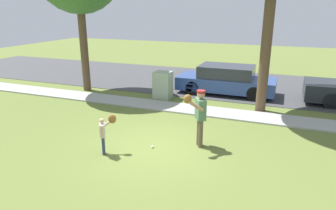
# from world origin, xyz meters

# --- Properties ---
(ground_plane) EXTENTS (48.00, 48.00, 0.00)m
(ground_plane) POSITION_xyz_m (0.00, 3.50, 0.00)
(ground_plane) COLOR olive
(sidewalk_strip) EXTENTS (36.00, 1.20, 0.06)m
(sidewalk_strip) POSITION_xyz_m (0.00, 3.60, 0.03)
(sidewalk_strip) COLOR #A3A39E
(sidewalk_strip) RESTS_ON ground
(road_surface) EXTENTS (36.00, 6.80, 0.02)m
(road_surface) POSITION_xyz_m (0.00, 8.60, 0.01)
(road_surface) COLOR #424244
(road_surface) RESTS_ON ground
(person_adult) EXTENTS (0.59, 0.84, 1.70)m
(person_adult) POSITION_xyz_m (1.05, 0.46, 1.07)
(person_adult) COLOR brown
(person_adult) RESTS_ON ground
(person_child) EXTENTS (0.42, 0.57, 1.10)m
(person_child) POSITION_xyz_m (-1.23, -0.91, 0.71)
(person_child) COLOR navy
(person_child) RESTS_ON ground
(baseball) EXTENTS (0.07, 0.07, 0.07)m
(baseball) POSITION_xyz_m (-0.16, -0.13, 0.04)
(baseball) COLOR white
(baseball) RESTS_ON ground
(utility_cabinet) EXTENTS (0.75, 0.70, 1.21)m
(utility_cabinet) POSITION_xyz_m (-1.82, 4.77, 0.60)
(utility_cabinet) COLOR #9EB293
(utility_cabinet) RESTS_ON ground
(parked_wagon_blue) EXTENTS (4.50, 1.80, 1.33)m
(parked_wagon_blue) POSITION_xyz_m (0.68, 6.55, 0.66)
(parked_wagon_blue) COLOR #2D478C
(parked_wagon_blue) RESTS_ON road_surface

